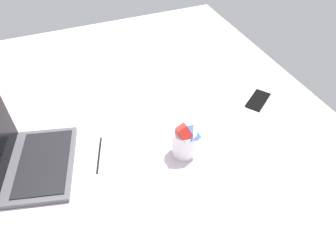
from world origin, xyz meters
TOP-DOWN VIEW (x-y plane):
  - bed_mattress at (0.00, 0.00)cm, footprint 180.00×140.00cm
  - laptop at (-10.62, 51.27)cm, footprint 37.67×30.46cm
  - snack_cup at (-24.62, -1.46)cm, footprint 9.45×9.82cm
  - cell_phone at (-9.66, -43.99)cm, footprint 13.65×15.35cm
  - charger_cable at (-14.22, 27.96)cm, footprint 16.37×5.75cm

SIDE VIEW (x-z plane):
  - bed_mattress at x=0.00cm, z-range 0.00..18.00cm
  - charger_cable at x=-14.22cm, z-range 18.00..18.60cm
  - cell_phone at x=-9.66cm, z-range 18.00..18.80cm
  - laptop at x=-10.62cm, z-range 10.91..33.91cm
  - snack_cup at x=-24.62cm, z-range 16.45..31.84cm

